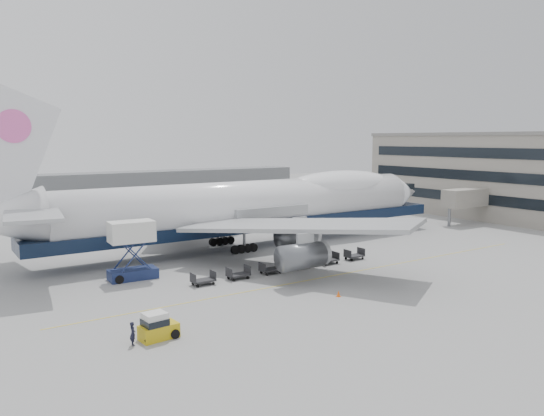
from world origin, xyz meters
TOP-DOWN VIEW (x-y plane):
  - ground at (0.00, 0.00)m, footprint 260.00×260.00m
  - apron_line at (0.00, -6.00)m, footprint 60.00×0.15m
  - hangar at (-10.00, 70.00)m, footprint 110.00×8.00m
  - airliner at (0.64, 12.00)m, footprint 67.00×55.30m
  - catering_truck at (-19.10, 4.52)m, footprint 4.97×3.58m
  - baggage_tug at (-23.23, -12.66)m, footprint 2.86×1.71m
  - ground_worker at (-25.12, -12.85)m, footprint 0.46×0.66m
  - traffic_cone at (-5.43, -12.02)m, footprint 0.38×0.38m
  - dolly_0 at (-14.05, -1.56)m, footprint 2.30×1.35m
  - dolly_1 at (-10.02, -1.56)m, footprint 2.30×1.35m
  - dolly_2 at (-5.99, -1.56)m, footprint 2.30×1.35m
  - dolly_3 at (-1.96, -1.56)m, footprint 2.30×1.35m
  - dolly_4 at (2.07, -1.56)m, footprint 2.30×1.35m
  - dolly_5 at (6.10, -1.56)m, footprint 2.30×1.35m

SIDE VIEW (x-z plane):
  - ground at x=0.00m, z-range 0.00..0.00m
  - apron_line at x=0.00m, z-range 0.00..0.01m
  - traffic_cone at x=-5.43m, z-range -0.02..0.55m
  - dolly_0 at x=-14.05m, z-range -0.12..1.18m
  - dolly_1 at x=-10.02m, z-range -0.12..1.18m
  - dolly_2 at x=-5.99m, z-range -0.12..1.18m
  - dolly_3 at x=-1.96m, z-range -0.12..1.18m
  - dolly_4 at x=2.07m, z-range -0.12..1.18m
  - dolly_5 at x=6.10m, z-range -0.12..1.18m
  - ground_worker at x=-25.12m, z-range 0.00..1.71m
  - baggage_tug at x=-23.23m, z-range -0.11..1.89m
  - catering_truck at x=-19.10m, z-range 0.40..6.47m
  - hangar at x=-10.00m, z-range 0.00..7.00m
  - airliner at x=0.64m, z-range -4.37..15.61m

